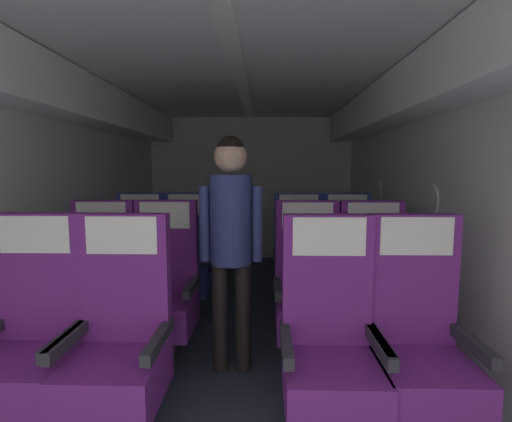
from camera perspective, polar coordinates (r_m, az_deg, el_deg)
The scene contains 15 objects.
ground at distance 3.36m, azimuth -2.63°, elevation -18.61°, with size 3.40×6.12×0.02m, color #2D3342.
fuselage_shell at distance 3.30m, azimuth -2.46°, elevation 9.99°, with size 3.28×5.77×2.26m.
seat_a_left_window at distance 2.40m, azimuth -31.03°, elevation -17.05°, with size 0.50×0.50×1.17m.
seat_a_left_aisle at distance 2.19m, azimuth -20.09°, elevation -18.84°, with size 0.50×0.50×1.17m.
seat_a_right_aisle at distance 2.21m, azimuth 23.48°, elevation -18.74°, with size 0.50×0.50×1.17m.
seat_a_right_window at distance 2.07m, azimuth 11.16°, elevation -20.10°, with size 0.50×0.50×1.17m.
seat_b_left_window at distance 3.09m, azimuth -22.70°, elevation -11.38°, with size 0.50×0.50×1.17m.
seat_b_left_aisle at distance 2.95m, azimuth -13.88°, elevation -11.96°, with size 0.50×0.50×1.17m.
seat_b_right_aisle at distance 2.95m, azimuth 17.51°, elevation -12.06°, with size 0.50×0.50×1.17m.
seat_b_right_window at distance 2.85m, azimuth 7.87°, elevation -12.44°, with size 0.50×0.50×1.17m.
seat_c_left_window at distance 3.86m, azimuth -17.36°, elevation -7.64°, with size 0.50×0.50×1.17m.
seat_c_left_aisle at distance 3.77m, azimuth -10.49°, elevation -7.82°, with size 0.50×0.50×1.17m.
seat_c_right_aisle at distance 3.75m, azimuth 13.77°, elevation -7.95°, with size 0.50×0.50×1.17m.
seat_c_right_window at distance 3.69m, azimuth 6.52°, elevation -8.05°, with size 0.50×0.50×1.17m.
flight_attendant at distance 2.55m, azimuth -3.83°, elevation -2.71°, with size 0.43×0.28×1.63m.
Camera 1 is at (0.22, -0.18, 1.41)m, focal length 26.34 mm.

